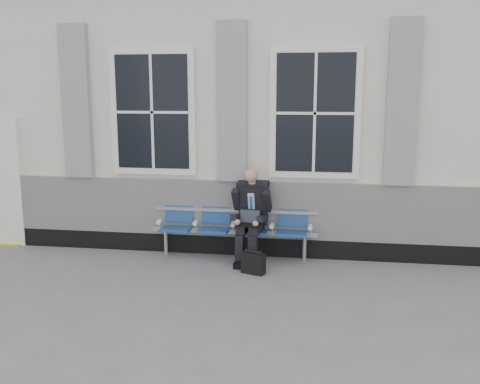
# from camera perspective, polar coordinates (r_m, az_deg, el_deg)

# --- Properties ---
(ground) EXTENTS (70.00, 70.00, 0.00)m
(ground) POSITION_cam_1_polar(r_m,az_deg,el_deg) (7.15, 4.49, -10.45)
(ground) COLOR slate
(ground) RESTS_ON ground
(station_building) EXTENTS (14.40, 4.40, 4.49)m
(station_building) POSITION_cam_1_polar(r_m,az_deg,el_deg) (10.14, 6.05, 8.70)
(station_building) COLOR silver
(station_building) RESTS_ON ground
(bench) EXTENTS (2.60, 0.47, 0.91)m
(bench) POSITION_cam_1_polar(r_m,az_deg,el_deg) (8.33, -0.64, -3.33)
(bench) COLOR #9EA0A3
(bench) RESTS_ON ground
(businessman) EXTENTS (0.61, 0.81, 1.44)m
(businessman) POSITION_cam_1_polar(r_m,az_deg,el_deg) (8.11, 1.20, -2.10)
(businessman) COLOR black
(businessman) RESTS_ON ground
(briefcase) EXTENTS (0.36, 0.26, 0.34)m
(briefcase) POSITION_cam_1_polar(r_m,az_deg,el_deg) (7.71, 1.43, -7.56)
(briefcase) COLOR black
(briefcase) RESTS_ON ground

